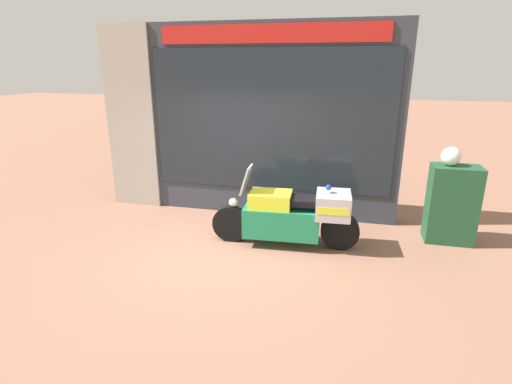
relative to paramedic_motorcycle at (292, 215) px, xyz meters
name	(u,v)px	position (x,y,z in m)	size (l,w,h in m)	color
ground_plane	(216,252)	(-1.12, -0.54, -0.53)	(60.00, 60.00, 0.00)	#8E604C
shop_building	(226,121)	(-1.55, 1.46, 1.26)	(5.72, 0.55, 3.58)	#333842
window_display	(269,190)	(-0.69, 1.49, -0.09)	(4.26, 0.30, 1.80)	slate
paramedic_motorcycle	(292,215)	(0.00, 0.00, 0.00)	(2.40, 0.68, 1.31)	black
utility_cabinet	(452,204)	(2.52, 0.79, 0.11)	(0.75, 0.49, 1.29)	#1E4C2D
white_helmet	(451,156)	(2.41, 0.81, 0.91)	(0.30, 0.30, 0.30)	white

